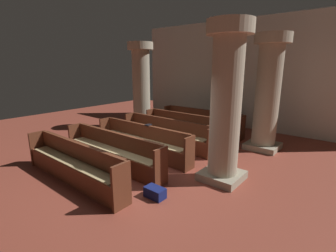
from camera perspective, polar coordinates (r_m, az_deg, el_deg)
name	(u,v)px	position (r m, az deg, el deg)	size (l,w,h in m)	color
ground_plane	(138,170)	(6.52, -6.97, -10.11)	(19.20, 19.20, 0.00)	brown
back_wall	(240,75)	(11.05, 16.47, 11.40)	(10.00, 0.16, 4.50)	silver
pew_row_0	(201,120)	(9.90, 7.78, 1.31)	(3.51, 0.47, 0.91)	brown
pew_row_1	(185,126)	(8.99, 4.04, 0.10)	(3.51, 0.46, 0.91)	brown
pew_row_2	(166,132)	(8.13, -0.52, -1.37)	(3.51, 0.46, 0.91)	brown
pew_row_3	(142,140)	(7.34, -6.12, -3.16)	(3.51, 0.47, 0.91)	brown
pew_row_4	(112,149)	(6.65, -12.99, -5.31)	(3.51, 0.46, 0.91)	brown
pew_row_5	(73,162)	(6.08, -21.36, -7.81)	(3.51, 0.47, 0.91)	brown
pillar_aisle_side	(268,92)	(8.22, 22.27, 7.45)	(1.07, 1.07, 3.57)	#9F967E
pillar_far_side	(141,84)	(10.67, -6.27, 9.70)	(1.07, 1.07, 3.57)	#9F967E
pillar_aisle_rear	(226,102)	(5.58, 13.37, 5.43)	(0.99, 0.99, 3.57)	#9F967E
lectern	(231,118)	(10.79, 14.57, 1.83)	(0.48, 0.45, 1.08)	#562B1A
hymn_book	(148,125)	(7.30, -4.61, 0.28)	(0.14, 0.20, 0.03)	black
kneeler_box_navy	(155,193)	(5.21, -3.06, -15.26)	(0.43, 0.26, 0.22)	navy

